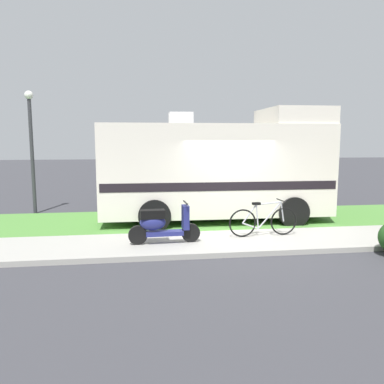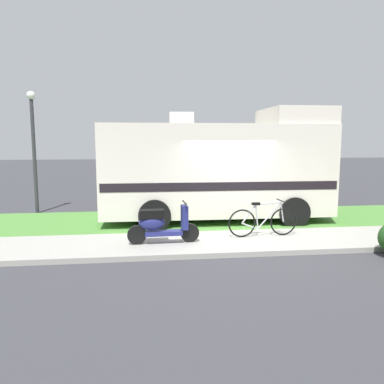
# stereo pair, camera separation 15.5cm
# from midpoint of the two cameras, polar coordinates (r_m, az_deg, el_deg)

# --- Properties ---
(ground_plane) EXTENTS (80.00, 80.00, 0.00)m
(ground_plane) POSITION_cam_midpoint_polar(r_m,az_deg,el_deg) (10.61, 5.50, -6.01)
(ground_plane) COLOR #38383D
(sidewalk) EXTENTS (24.00, 2.00, 0.12)m
(sidewalk) POSITION_cam_midpoint_polar(r_m,az_deg,el_deg) (9.47, 7.19, -7.36)
(sidewalk) COLOR #9E9B93
(sidewalk) RESTS_ON ground
(grass_strip) EXTENTS (24.00, 3.40, 0.08)m
(grass_strip) POSITION_cam_midpoint_polar(r_m,az_deg,el_deg) (12.03, 3.84, -4.14)
(grass_strip) COLOR #4C8438
(grass_strip) RESTS_ON ground
(motorhome_rv) EXTENTS (6.84, 2.85, 3.46)m
(motorhome_rv) POSITION_cam_midpoint_polar(r_m,az_deg,el_deg) (11.92, 3.38, 3.58)
(motorhome_rv) COLOR silver
(motorhome_rv) RESTS_ON ground
(scooter) EXTENTS (1.68, 0.50, 0.97)m
(scooter) POSITION_cam_midpoint_polar(r_m,az_deg,el_deg) (8.99, -5.00, -4.76)
(scooter) COLOR black
(scooter) RESTS_ON ground
(bicycle) EXTENTS (1.79, 0.52, 0.91)m
(bicycle) POSITION_cam_midpoint_polar(r_m,az_deg,el_deg) (9.79, 10.07, -4.20)
(bicycle) COLOR black
(bicycle) RESTS_ON ground
(pickup_truck_near) EXTENTS (5.40, 2.30, 1.76)m
(pickup_truck_near) POSITION_cam_midpoint_polar(r_m,az_deg,el_deg) (16.78, 5.13, 2.38)
(pickup_truck_near) COLOR #B7B29E
(pickup_truck_near) RESTS_ON ground
(street_lamp_post) EXTENTS (0.28, 0.28, 4.11)m
(street_lamp_post) POSITION_cam_midpoint_polar(r_m,az_deg,el_deg) (14.09, -22.99, 7.12)
(street_lamp_post) COLOR #333338
(street_lamp_post) RESTS_ON ground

